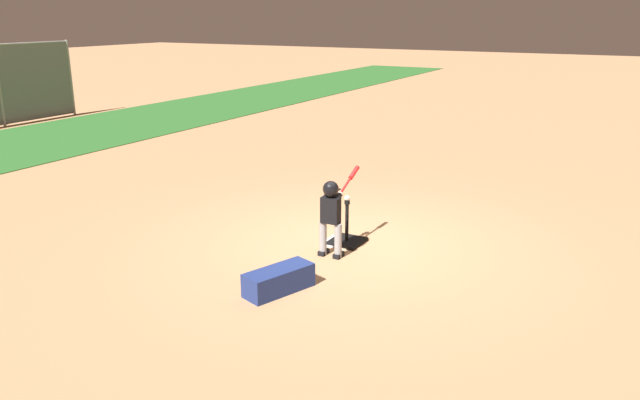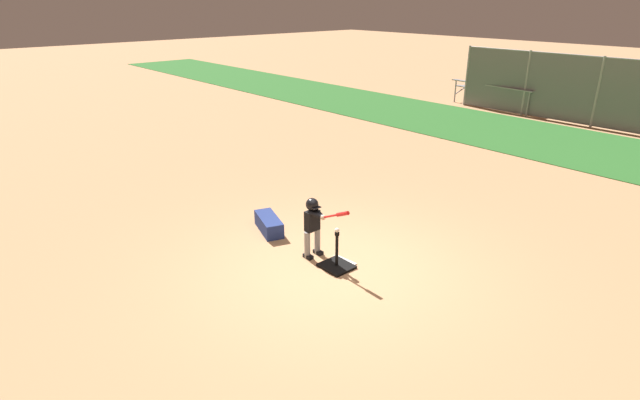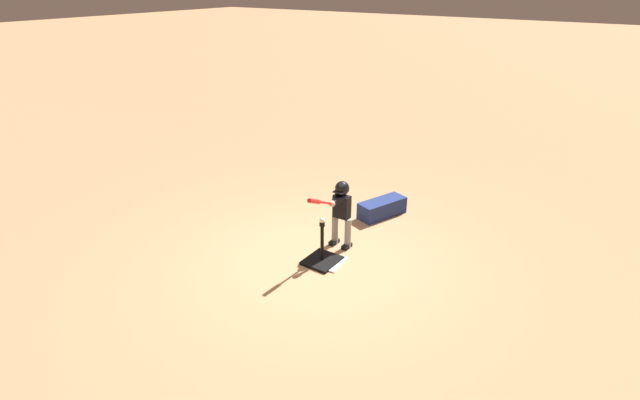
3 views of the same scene
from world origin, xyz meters
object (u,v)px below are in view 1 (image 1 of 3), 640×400
at_px(batting_tee, 347,238).
at_px(baseball, 347,198).
at_px(batter_child, 332,209).
at_px(equipment_bag, 279,280).

height_order(batting_tee, baseball, baseball).
bearing_deg(batter_child, batting_tee, 3.91).
bearing_deg(batting_tee, batter_child, -176.09).
relative_size(batting_tee, batter_child, 0.58).
relative_size(batting_tee, equipment_bag, 0.73).
height_order(batter_child, equipment_bag, batter_child).
height_order(batting_tee, equipment_bag, batting_tee).
distance_m(baseball, equipment_bag, 1.87).
xyz_separation_m(batter_child, baseball, (0.51, 0.04, 0.00)).
distance_m(batter_child, baseball, 0.52).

